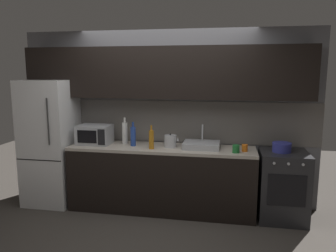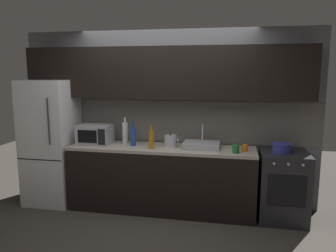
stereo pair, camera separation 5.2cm
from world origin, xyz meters
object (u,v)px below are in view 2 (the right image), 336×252
wine_bottle_blue (133,136)px  cooking_pot (282,148)px  oven_range (283,186)px  wine_bottle_amber (151,139)px  kettle (170,141)px  mug_orange (245,148)px  microwave (95,134)px  mug_green (236,149)px  refrigerator (51,142)px  wine_bottle_white (125,133)px

wine_bottle_blue → cooking_pot: size_ratio=1.40×
oven_range → wine_bottle_amber: 1.82m
kettle → mug_orange: (0.98, -0.07, -0.04)m
microwave → mug_green: 1.97m
wine_bottle_blue → mug_green: bearing=-6.0°
cooking_pot → refrigerator: bearing=-180.0°
wine_bottle_white → refrigerator: bearing=-174.5°
refrigerator → oven_range: refrigerator is taller
refrigerator → mug_green: refrigerator is taller
refrigerator → wine_bottle_amber: bearing=-5.1°
wine_bottle_white → mug_green: size_ratio=3.73×
wine_bottle_white → mug_orange: size_ratio=4.18×
refrigerator → cooking_pot: (3.22, 0.00, 0.06)m
wine_bottle_white → wine_bottle_blue: size_ratio=1.13×
microwave → wine_bottle_blue: (0.57, -0.03, 0.00)m
microwave → wine_bottle_amber: size_ratio=1.45×
kettle → wine_bottle_blue: bearing=-178.2°
oven_range → wine_bottle_white: wine_bottle_white is taller
oven_range → cooking_pot: 0.51m
mug_orange → cooking_pot: bearing=7.3°
refrigerator → wine_bottle_blue: size_ratio=5.39×
mug_orange → mug_green: 0.15m
wine_bottle_white → kettle: bearing=-8.1°
cooking_pot → wine_bottle_white: bearing=177.1°
refrigerator → microwave: 0.69m
refrigerator → wine_bottle_white: size_ratio=4.78×
wine_bottle_white → cooking_pot: size_ratio=1.58×
mug_orange → mug_green: bearing=-140.5°
microwave → cooking_pot: bearing=-0.4°
refrigerator → oven_range: 3.29m
microwave → wine_bottle_white: size_ratio=1.22×
wine_bottle_white → cooking_pot: bearing=-2.9°
oven_range → cooking_pot: (-0.04, 0.00, 0.51)m
microwave → oven_range: bearing=-0.4°
refrigerator → oven_range: bearing=-0.0°
oven_range → mug_orange: bearing=-173.4°
refrigerator → wine_bottle_blue: refrigerator is taller
wine_bottle_blue → mug_green: (1.39, -0.15, -0.09)m
refrigerator → wine_bottle_blue: bearing=-0.3°
kettle → wine_bottle_white: bearing=171.9°
microwave → refrigerator: bearing=-178.4°
microwave → kettle: 1.09m
kettle → mug_green: (0.87, -0.16, -0.03)m
mug_orange → wine_bottle_blue: bearing=178.0°
refrigerator → mug_green: 2.65m
wine_bottle_amber → cooking_pot: 1.68m
kettle → refrigerator: bearing=-179.7°
kettle → cooking_pot: 1.45m
wine_bottle_blue → microwave: bearing=177.5°
microwave → wine_bottle_white: bearing=11.8°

